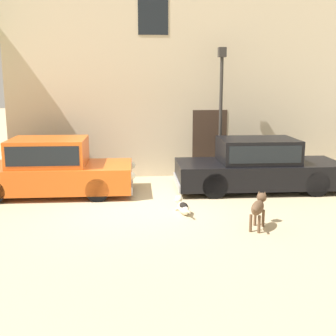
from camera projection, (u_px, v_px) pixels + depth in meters
name	position (u px, v px, depth m)	size (l,w,h in m)	color
ground_plane	(132.00, 207.00, 10.19)	(80.00, 80.00, 0.00)	tan
parked_sedan_nearest	(51.00, 167.00, 11.17)	(4.45, 1.90, 1.51)	#D15619
parked_sedan_second	(258.00, 165.00, 11.65)	(4.71, 1.91, 1.45)	black
apartment_block	(259.00, 65.00, 16.59)	(17.80, 6.97, 7.26)	beige
stray_dog_spotted	(182.00, 206.00, 9.68)	(0.29, 1.02, 0.36)	beige
stray_dog_tan	(258.00, 207.00, 8.62)	(0.60, 0.97, 0.71)	brown
street_lamp	(221.00, 97.00, 12.58)	(0.22, 0.22, 3.96)	#2D2B28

